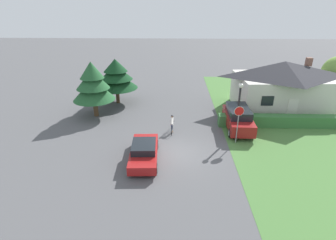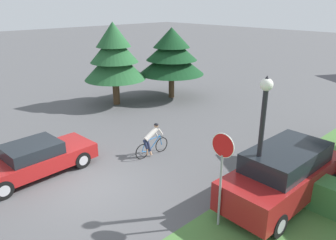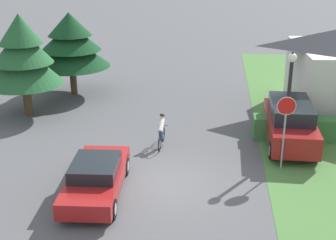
{
  "view_description": "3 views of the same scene",
  "coord_description": "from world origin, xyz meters",
  "px_view_note": "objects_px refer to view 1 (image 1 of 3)",
  "views": [
    {
      "loc": [
        -0.11,
        -16.22,
        9.76
      ],
      "look_at": [
        -0.75,
        2.77,
        1.38
      ],
      "focal_mm": 28.0,
      "sensor_mm": 36.0,
      "label": 1
    },
    {
      "loc": [
        9.42,
        -4.97,
        6.35
      ],
      "look_at": [
        0.15,
        3.84,
        1.68
      ],
      "focal_mm": 35.0,
      "sensor_mm": 36.0,
      "label": 2
    },
    {
      "loc": [
        1.76,
        -15.23,
        8.42
      ],
      "look_at": [
        -0.05,
        2.47,
        1.6
      ],
      "focal_mm": 50.0,
      "sensor_mm": 36.0,
      "label": 3
    }
  ],
  "objects_px": {
    "street_lamp": "(239,101)",
    "conifer_tall_far": "(116,76)",
    "sedan_left_lane": "(144,152)",
    "parked_suv_right": "(238,118)",
    "cyclist": "(172,124)",
    "conifer_tall_near": "(93,84)",
    "stop_sign": "(238,118)",
    "cottage_house": "(282,85)"
  },
  "relations": [
    {
      "from": "cottage_house",
      "to": "conifer_tall_near",
      "type": "height_order",
      "value": "conifer_tall_near"
    },
    {
      "from": "cottage_house",
      "to": "stop_sign",
      "type": "distance_m",
      "value": 9.54
    },
    {
      "from": "conifer_tall_near",
      "to": "parked_suv_right",
      "type": "bearing_deg",
      "value": -10.45
    },
    {
      "from": "stop_sign",
      "to": "conifer_tall_near",
      "type": "height_order",
      "value": "conifer_tall_near"
    },
    {
      "from": "street_lamp",
      "to": "conifer_tall_far",
      "type": "relative_size",
      "value": 0.93
    },
    {
      "from": "sedan_left_lane",
      "to": "parked_suv_right",
      "type": "relative_size",
      "value": 0.92
    },
    {
      "from": "parked_suv_right",
      "to": "stop_sign",
      "type": "relative_size",
      "value": 1.69
    },
    {
      "from": "cyclist",
      "to": "conifer_tall_near",
      "type": "xyz_separation_m",
      "value": [
        -7.31,
        3.29,
        2.46
      ]
    },
    {
      "from": "cottage_house",
      "to": "cyclist",
      "type": "xyz_separation_m",
      "value": [
        -10.77,
        -5.9,
        -1.79
      ]
    },
    {
      "from": "cyclist",
      "to": "street_lamp",
      "type": "height_order",
      "value": "street_lamp"
    },
    {
      "from": "cyclist",
      "to": "stop_sign",
      "type": "bearing_deg",
      "value": -106.41
    },
    {
      "from": "parked_suv_right",
      "to": "stop_sign",
      "type": "height_order",
      "value": "stop_sign"
    },
    {
      "from": "stop_sign",
      "to": "street_lamp",
      "type": "bearing_deg",
      "value": -104.36
    },
    {
      "from": "parked_suv_right",
      "to": "street_lamp",
      "type": "bearing_deg",
      "value": 163.27
    },
    {
      "from": "sedan_left_lane",
      "to": "parked_suv_right",
      "type": "bearing_deg",
      "value": -57.35
    },
    {
      "from": "street_lamp",
      "to": "parked_suv_right",
      "type": "bearing_deg",
      "value": 72.24
    },
    {
      "from": "cottage_house",
      "to": "stop_sign",
      "type": "bearing_deg",
      "value": -130.87
    },
    {
      "from": "cottage_house",
      "to": "sedan_left_lane",
      "type": "distance_m",
      "value": 16.33
    },
    {
      "from": "cottage_house",
      "to": "cyclist",
      "type": "distance_m",
      "value": 12.41
    },
    {
      "from": "parked_suv_right",
      "to": "street_lamp",
      "type": "distance_m",
      "value": 2.18
    },
    {
      "from": "stop_sign",
      "to": "sedan_left_lane",
      "type": "bearing_deg",
      "value": 18.21
    },
    {
      "from": "street_lamp",
      "to": "conifer_tall_far",
      "type": "distance_m",
      "value": 13.32
    },
    {
      "from": "sedan_left_lane",
      "to": "street_lamp",
      "type": "distance_m",
      "value": 8.49
    },
    {
      "from": "stop_sign",
      "to": "conifer_tall_far",
      "type": "relative_size",
      "value": 0.63
    },
    {
      "from": "cottage_house",
      "to": "parked_suv_right",
      "type": "relative_size",
      "value": 1.92
    },
    {
      "from": "cottage_house",
      "to": "conifer_tall_near",
      "type": "distance_m",
      "value": 18.28
    },
    {
      "from": "cyclist",
      "to": "street_lamp",
      "type": "relative_size",
      "value": 0.4
    },
    {
      "from": "cottage_house",
      "to": "sedan_left_lane",
      "type": "relative_size",
      "value": 2.09
    },
    {
      "from": "sedan_left_lane",
      "to": "stop_sign",
      "type": "bearing_deg",
      "value": -71.04
    },
    {
      "from": "stop_sign",
      "to": "parked_suv_right",
      "type": "bearing_deg",
      "value": -107.34
    },
    {
      "from": "sedan_left_lane",
      "to": "parked_suv_right",
      "type": "xyz_separation_m",
      "value": [
        7.39,
        5.27,
        0.33
      ]
    },
    {
      "from": "parked_suv_right",
      "to": "conifer_tall_near",
      "type": "height_order",
      "value": "conifer_tall_near"
    },
    {
      "from": "conifer_tall_near",
      "to": "conifer_tall_far",
      "type": "height_order",
      "value": "conifer_tall_near"
    },
    {
      "from": "parked_suv_right",
      "to": "conifer_tall_near",
      "type": "distance_m",
      "value": 13.3
    },
    {
      "from": "street_lamp",
      "to": "conifer_tall_far",
      "type": "bearing_deg",
      "value": 147.52
    },
    {
      "from": "stop_sign",
      "to": "conifer_tall_near",
      "type": "relative_size",
      "value": 0.57
    },
    {
      "from": "sedan_left_lane",
      "to": "parked_suv_right",
      "type": "height_order",
      "value": "parked_suv_right"
    },
    {
      "from": "parked_suv_right",
      "to": "conifer_tall_far",
      "type": "height_order",
      "value": "conifer_tall_far"
    },
    {
      "from": "stop_sign",
      "to": "conifer_tall_far",
      "type": "distance_m",
      "value": 13.98
    },
    {
      "from": "sedan_left_lane",
      "to": "conifer_tall_far",
      "type": "relative_size",
      "value": 0.97
    },
    {
      "from": "cottage_house",
      "to": "cyclist",
      "type": "height_order",
      "value": "cottage_house"
    },
    {
      "from": "street_lamp",
      "to": "conifer_tall_near",
      "type": "distance_m",
      "value": 13.02
    }
  ]
}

